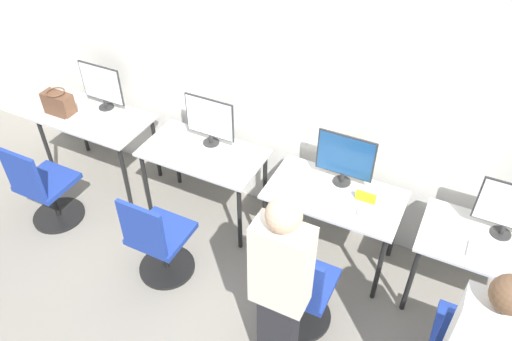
{
  "coord_description": "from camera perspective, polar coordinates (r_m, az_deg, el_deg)",
  "views": [
    {
      "loc": [
        1.36,
        -2.6,
        3.44
      ],
      "look_at": [
        0.0,
        0.12,
        0.89
      ],
      "focal_mm": 35.0,
      "sensor_mm": 36.0,
      "label": 1
    }
  ],
  "objects": [
    {
      "name": "mouse_far_left",
      "position": [
        4.86,
        -16.34,
        4.63
      ],
      "size": [
        0.06,
        0.09,
        0.03
      ],
      "color": "silver",
      "rests_on": "desk_far_left"
    },
    {
      "name": "wall_back",
      "position": [
        4.14,
        3.82,
        10.28
      ],
      "size": [
        12.0,
        0.05,
        2.8
      ],
      "color": "silver",
      "rests_on": "ground_plane"
    },
    {
      "name": "keyboard_left",
      "position": [
        4.35,
        -6.89,
        1.4
      ],
      "size": [
        0.39,
        0.15,
        0.02
      ],
      "color": "silver",
      "rests_on": "desk_left"
    },
    {
      "name": "monitor_far_left",
      "position": [
        5.08,
        -17.23,
        9.28
      ],
      "size": [
        0.47,
        0.15,
        0.46
      ],
      "color": "#2D2D2D",
      "rests_on": "desk_far_left"
    },
    {
      "name": "handbag",
      "position": [
        5.2,
        -21.63,
        7.15
      ],
      "size": [
        0.3,
        0.18,
        0.25
      ],
      "color": "brown",
      "rests_on": "desk_far_left"
    },
    {
      "name": "desk_far_left",
      "position": [
        5.15,
        -17.83,
        4.97
      ],
      "size": [
        1.08,
        0.6,
        0.74
      ],
      "color": "silver",
      "rests_on": "ground_plane"
    },
    {
      "name": "keyboard_far_right",
      "position": [
        3.9,
        25.79,
        -8.93
      ],
      "size": [
        0.39,
        0.15,
        0.02
      ],
      "color": "silver",
      "rests_on": "desk_far_right"
    },
    {
      "name": "desk_left",
      "position": [
        4.49,
        -6.01,
        1.19
      ],
      "size": [
        1.08,
        0.6,
        0.74
      ],
      "color": "silver",
      "rests_on": "ground_plane"
    },
    {
      "name": "keyboard_far_left",
      "position": [
        5.04,
        -18.79,
        5.34
      ],
      "size": [
        0.39,
        0.15,
        0.02
      ],
      "color": "silver",
      "rests_on": "desk_far_left"
    },
    {
      "name": "person_right",
      "position": [
        3.21,
        2.79,
        -13.06
      ],
      "size": [
        0.36,
        0.21,
        1.61
      ],
      "color": "#232328",
      "rests_on": "ground_plane"
    },
    {
      "name": "office_chair_far_left",
      "position": [
        4.95,
        -22.97,
        -2.17
      ],
      "size": [
        0.48,
        0.48,
        0.91
      ],
      "color": "black",
      "rests_on": "ground_plane"
    },
    {
      "name": "ground_plane",
      "position": [
        4.52,
        -0.69,
        -9.58
      ],
      "size": [
        20.0,
        20.0,
        0.0
      ],
      "primitive_type": "plane",
      "color": "gray"
    },
    {
      "name": "office_chair_right",
      "position": [
        3.82,
        5.12,
        -13.72
      ],
      "size": [
        0.48,
        0.48,
        0.91
      ],
      "color": "black",
      "rests_on": "ground_plane"
    },
    {
      "name": "mouse_left",
      "position": [
        4.25,
        -3.96,
        0.72
      ],
      "size": [
        0.06,
        0.09,
        0.03
      ],
      "color": "silver",
      "rests_on": "desk_left"
    },
    {
      "name": "monitor_far_right",
      "position": [
        3.93,
        27.17,
        -3.95
      ],
      "size": [
        0.47,
        0.15,
        0.46
      ],
      "color": "#2D2D2D",
      "rests_on": "desk_far_right"
    },
    {
      "name": "desk_right",
      "position": [
        4.1,
        8.88,
        -3.62
      ],
      "size": [
        1.08,
        0.6,
        0.74
      ],
      "color": "silver",
      "rests_on": "ground_plane"
    },
    {
      "name": "keyboard_right",
      "position": [
        3.96,
        8.55,
        -3.42
      ],
      "size": [
        0.39,
        0.15,
        0.02
      ],
      "color": "silver",
      "rests_on": "desk_right"
    },
    {
      "name": "office_chair_left",
      "position": [
        4.19,
        -11.08,
        -8.15
      ],
      "size": [
        0.48,
        0.48,
        0.91
      ],
      "color": "black",
      "rests_on": "ground_plane"
    },
    {
      "name": "monitor_left",
      "position": [
        4.38,
        -5.32,
        5.79
      ],
      "size": [
        0.47,
        0.15,
        0.46
      ],
      "color": "#2D2D2D",
      "rests_on": "desk_left"
    },
    {
      "name": "monitor_right",
      "position": [
        4.0,
        10.15,
        1.42
      ],
      "size": [
        0.47,
        0.15,
        0.46
      ],
      "color": "#2D2D2D",
      "rests_on": "desk_right"
    },
    {
      "name": "mouse_right",
      "position": [
        3.9,
        11.88,
        -4.62
      ],
      "size": [
        0.06,
        0.09,
        0.03
      ],
      "color": "silver",
      "rests_on": "desk_right"
    },
    {
      "name": "placard_right",
      "position": [
        3.99,
        12.43,
        -2.98
      ],
      "size": [
        0.16,
        0.03,
        0.08
      ],
      "color": "yellow",
      "rests_on": "desk_right"
    },
    {
      "name": "desk_far_right",
      "position": [
        4.06,
        25.57,
        -8.66
      ],
      "size": [
        1.08,
        0.6,
        0.74
      ],
      "color": "silver",
      "rests_on": "ground_plane"
    }
  ]
}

